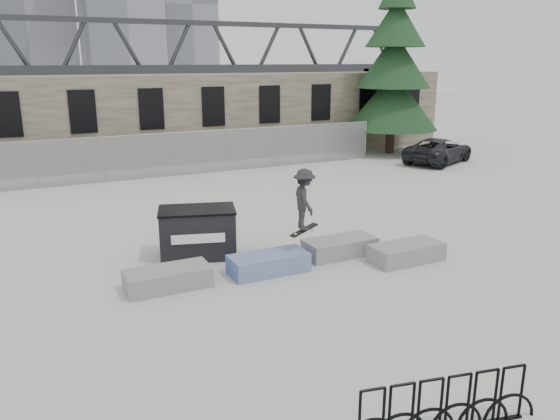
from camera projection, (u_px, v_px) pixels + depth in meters
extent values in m
plane|color=#B4B3AE|center=(291.00, 264.00, 14.50)|extent=(120.00, 120.00, 0.00)
cube|color=brown|center=(146.00, 120.00, 27.96)|extent=(36.00, 2.50, 4.50)
cube|color=black|center=(6.00, 115.00, 23.97)|extent=(1.20, 0.12, 2.00)
cube|color=black|center=(83.00, 112.00, 25.33)|extent=(1.20, 0.12, 2.00)
cube|color=black|center=(151.00, 109.00, 26.69)|extent=(1.20, 0.12, 2.00)
cube|color=black|center=(213.00, 107.00, 28.04)|extent=(1.20, 0.12, 2.00)
cube|color=black|center=(270.00, 104.00, 29.40)|extent=(1.20, 0.12, 2.00)
cube|color=black|center=(321.00, 102.00, 30.76)|extent=(1.20, 0.12, 2.00)
cube|color=black|center=(368.00, 101.00, 32.12)|extent=(1.20, 0.12, 2.00)
cube|color=black|center=(411.00, 99.00, 33.48)|extent=(1.20, 0.12, 2.00)
cylinder|color=gray|center=(37.00, 165.00, 22.71)|extent=(0.06, 0.06, 2.00)
cylinder|color=gray|center=(105.00, 160.00, 23.88)|extent=(0.06, 0.06, 2.00)
cylinder|color=gray|center=(167.00, 155.00, 25.05)|extent=(0.06, 0.06, 2.00)
cylinder|color=gray|center=(223.00, 151.00, 26.21)|extent=(0.06, 0.06, 2.00)
cylinder|color=gray|center=(275.00, 147.00, 27.38)|extent=(0.06, 0.06, 2.00)
cylinder|color=gray|center=(322.00, 143.00, 28.55)|extent=(0.06, 0.06, 2.00)
cylinder|color=gray|center=(365.00, 140.00, 29.72)|extent=(0.06, 0.06, 2.00)
cube|color=#99999E|center=(167.00, 155.00, 25.05)|extent=(22.00, 0.02, 2.00)
cylinder|color=gray|center=(165.00, 133.00, 24.78)|extent=(22.00, 0.04, 0.04)
cube|color=gray|center=(168.00, 278.00, 12.92)|extent=(2.00, 0.90, 0.48)
cube|color=#2D471E|center=(168.00, 271.00, 12.87)|extent=(1.76, 0.66, 0.10)
cube|color=#3851A8|center=(269.00, 263.00, 13.86)|extent=(2.00, 0.90, 0.48)
cube|color=#2D471E|center=(268.00, 257.00, 13.82)|extent=(1.76, 0.66, 0.10)
cube|color=gray|center=(340.00, 247.00, 15.07)|extent=(2.00, 0.90, 0.48)
cube|color=#2D471E|center=(340.00, 241.00, 15.02)|extent=(1.76, 0.66, 0.10)
cube|color=gray|center=(407.00, 252.00, 14.64)|extent=(2.00, 0.90, 0.48)
cube|color=#2D471E|center=(407.00, 246.00, 14.59)|extent=(1.76, 0.66, 0.10)
cube|color=black|center=(198.00, 233.00, 14.92)|extent=(2.27, 1.72, 1.30)
cube|color=black|center=(197.00, 210.00, 14.74)|extent=(2.33, 1.79, 0.06)
cube|color=white|center=(198.00, 239.00, 14.31)|extent=(1.35, 0.42, 0.25)
torus|color=black|center=(371.00, 418.00, 7.56)|extent=(0.88, 0.22, 0.89)
torus|color=black|center=(401.00, 413.00, 7.67)|extent=(0.88, 0.22, 0.89)
torus|color=black|center=(430.00, 408.00, 7.78)|extent=(0.88, 0.22, 0.89)
torus|color=black|center=(458.00, 403.00, 7.90)|extent=(0.88, 0.22, 0.89)
torus|color=black|center=(485.00, 398.00, 8.01)|extent=(0.88, 0.22, 0.89)
torus|color=black|center=(511.00, 393.00, 8.12)|extent=(0.88, 0.22, 0.89)
cylinder|color=#38281E|center=(390.00, 135.00, 31.47)|extent=(0.50, 0.50, 2.05)
cone|color=black|center=(392.00, 100.00, 30.94)|extent=(5.19, 5.19, 3.20)
cone|color=black|center=(394.00, 60.00, 30.35)|extent=(4.12, 4.12, 3.00)
cone|color=black|center=(396.00, 22.00, 29.82)|extent=(3.33, 3.33, 2.60)
cube|color=slate|center=(184.00, 6.00, 103.73)|extent=(10.00, 10.00, 30.00)
cube|color=#2D3033|center=(155.00, 70.00, 65.26)|extent=(70.00, 3.00, 1.20)
cube|color=#2D3033|center=(152.00, 22.00, 63.80)|extent=(70.00, 0.60, 0.60)
cube|color=gray|center=(363.00, 83.00, 78.53)|extent=(2.00, 3.00, 4.00)
imported|color=black|center=(439.00, 150.00, 28.53)|extent=(5.12, 3.81, 1.29)
imported|color=#272629|center=(304.00, 199.00, 13.89)|extent=(0.78, 1.12, 1.59)
cube|color=black|center=(304.00, 230.00, 14.11)|extent=(0.80, 0.31, 0.25)
cylinder|color=beige|center=(296.00, 234.00, 13.94)|extent=(0.06, 0.03, 0.06)
cylinder|color=beige|center=(293.00, 233.00, 14.06)|extent=(0.06, 0.03, 0.06)
cylinder|color=beige|center=(315.00, 231.00, 14.18)|extent=(0.06, 0.03, 0.06)
cylinder|color=beige|center=(312.00, 230.00, 14.30)|extent=(0.06, 0.03, 0.06)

